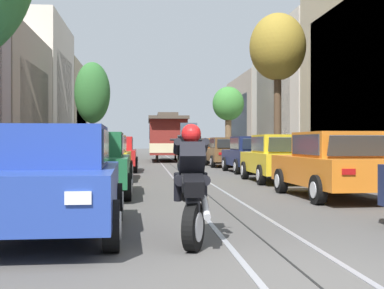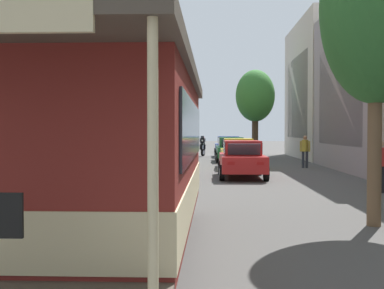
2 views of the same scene
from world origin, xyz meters
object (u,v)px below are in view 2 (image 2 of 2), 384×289
object	(u,v)px
parked_car_yellow_mid_left	(238,153)
parked_car_orange_second_right	(144,149)
parked_car_brown_fifth_right	(83,166)
street_tree_kerb_right_second	(54,36)
fire_hydrant	(112,157)
parked_car_red_fourth_left	(242,159)
parked_car_navy_fourth_right	(110,157)
street_tree_kerb_left_near	(255,97)
parked_car_green_second_left	(231,149)
street_tree_kerb_left_second	(376,10)
pedestrian_on_left_pavement	(305,150)
pedestrian_on_right_pavement	(380,163)
parked_car_yellow_mid_right	(132,152)
parked_car_blue_near_left	(228,147)
cable_car_trolley	(119,151)
parked_car_navy_near_right	(153,146)
parked_car_orange_sixth_right	(24,182)
street_tree_kerb_right_near	(118,92)
street_sign_post	(126,137)

from	to	relation	value
parked_car_yellow_mid_left	parked_car_orange_second_right	size ratio (longest dim) A/B	0.99
parked_car_brown_fifth_right	street_tree_kerb_right_second	distance (m)	6.44
fire_hydrant	parked_car_red_fourth_left	bearing A→B (deg)	129.78
parked_car_navy_fourth_right	street_tree_kerb_left_near	size ratio (longest dim) A/B	0.68
street_tree_kerb_left_near	fire_hydrant	xyz separation A→B (m)	(9.18, 6.93, -4.07)
parked_car_green_second_left	street_tree_kerb_left_second	xyz separation A→B (m)	(-2.05, 22.03, 3.70)
street_tree_kerb_left_near	pedestrian_on_left_pavement	distance (m)	10.49
parked_car_yellow_mid_left	pedestrian_on_right_pavement	bearing A→B (deg)	110.27
parked_car_green_second_left	street_tree_kerb_right_second	world-z (taller)	street_tree_kerb_right_second
parked_car_yellow_mid_right	fire_hydrant	bearing A→B (deg)	-46.65
parked_car_navy_fourth_right	parked_car_brown_fifth_right	world-z (taller)	same
parked_car_brown_fifth_right	fire_hydrant	distance (m)	13.02
street_tree_kerb_left_near	pedestrian_on_left_pavement	xyz separation A→B (m)	(-1.79, 9.72, -3.51)
pedestrian_on_left_pavement	parked_car_green_second_left	bearing A→B (deg)	-55.20
parked_car_yellow_mid_left	parked_car_navy_fourth_right	bearing A→B (deg)	33.39
parked_car_red_fourth_left	pedestrian_on_right_pavement	size ratio (longest dim) A/B	2.59
parked_car_yellow_mid_right	pedestrian_on_left_pavement	size ratio (longest dim) A/B	2.50
parked_car_green_second_left	parked_car_yellow_mid_right	xyz separation A→B (m)	(5.78, 4.14, 0.00)
parked_car_blue_near_left	parked_car_orange_second_right	world-z (taller)	same
cable_car_trolley	pedestrian_on_right_pavement	size ratio (longest dim) A/B	5.42
parked_car_navy_fourth_right	parked_car_brown_fifth_right	xyz separation A→B (m)	(-0.24, 5.79, 0.00)
parked_car_orange_second_right	pedestrian_on_right_pavement	bearing A→B (deg)	119.42
cable_car_trolley	fire_hydrant	size ratio (longest dim) A/B	10.89
parked_car_navy_near_right	parked_car_orange_sixth_right	bearing A→B (deg)	90.32
street_tree_kerb_right_near	pedestrian_on_left_pavement	xyz separation A→B (m)	(-11.78, 9.23, -3.85)
parked_car_orange_sixth_right	parked_car_red_fourth_left	bearing A→B (deg)	-120.15
parked_car_green_second_left	parked_car_yellow_mid_right	distance (m)	7.11
pedestrian_on_left_pavement	parked_car_orange_sixth_right	bearing A→B (deg)	58.86
parked_car_navy_near_right	street_tree_kerb_left_near	size ratio (longest dim) A/B	0.68
parked_car_yellow_mid_left	street_tree_kerb_left_near	xyz separation A→B (m)	(-1.82, -10.06, 3.70)
pedestrian_on_left_pavement	street_sign_post	xyz separation A→B (m)	(10.92, -7.34, 0.57)
parked_car_navy_near_right	parked_car_yellow_mid_right	xyz separation A→B (m)	(-0.10, 11.61, 0.00)
parked_car_yellow_mid_left	parked_car_navy_fourth_right	xyz separation A→B (m)	(6.09, 4.02, 0.00)
parked_car_orange_second_right	parked_car_yellow_mid_right	distance (m)	5.26
parked_car_red_fourth_left	parked_car_navy_near_right	xyz separation A→B (m)	(5.86, -18.73, 0.00)
parked_car_yellow_mid_left	cable_car_trolley	bearing A→B (deg)	80.76
parked_car_orange_second_right	pedestrian_on_right_pavement	xyz separation A→B (m)	(-9.86, 17.49, 0.16)
parked_car_yellow_mid_right	street_tree_kerb_left_near	distance (m)	12.05
parked_car_brown_fifth_right	street_tree_kerb_right_near	xyz separation A→B (m)	(2.31, -19.37, 4.03)
parked_car_navy_fourth_right	street_tree_kerb_left_second	distance (m)	15.11
street_tree_kerb_left_near	pedestrian_on_left_pavement	size ratio (longest dim) A/B	3.70
pedestrian_on_left_pavement	fire_hydrant	size ratio (longest dim) A/B	2.08
street_tree_kerb_right_second	fire_hydrant	distance (m)	10.98
parked_car_red_fourth_left	street_tree_kerb_right_near	distance (m)	17.55
parked_car_navy_near_right	parked_car_green_second_left	bearing A→B (deg)	128.22
parked_car_red_fourth_left	street_sign_post	distance (m)	15.03
parked_car_yellow_mid_left	parked_car_brown_fifth_right	bearing A→B (deg)	59.16
parked_car_red_fourth_left	street_tree_kerb_right_second	size ratio (longest dim) A/B	0.58
street_tree_kerb_left_near	parked_car_yellow_mid_left	bearing A→B (deg)	79.73
parked_car_navy_fourth_right	pedestrian_on_right_pavement	distance (m)	12.00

